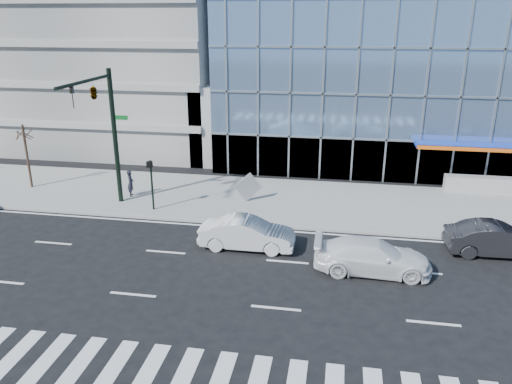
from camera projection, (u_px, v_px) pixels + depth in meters
ground at (287, 262)px, 23.48m from camera, size 160.00×160.00×0.00m
sidewalk at (302, 201)px, 30.88m from camera, size 120.00×8.00×0.15m
theatre_building at (485, 58)px, 42.85m from camera, size 42.00×26.00×15.00m
parking_garage at (112, 26)px, 47.49m from camera, size 24.00×24.00×20.00m
ramp_block at (239, 120)px, 40.15m from camera, size 6.00×8.00×6.00m
traffic_signal at (100, 108)px, 27.43m from camera, size 1.14×5.74×8.00m
ped_signal_post at (151, 177)px, 28.72m from camera, size 0.30×0.33×3.00m
street_tree_near at (24, 133)px, 32.08m from camera, size 1.10×1.10×4.23m
white_suv at (372, 256)px, 22.36m from camera, size 5.22×2.15×1.51m
white_sedan at (247, 233)px, 24.66m from camera, size 4.72×1.66×1.55m
dark_sedan at (497, 240)px, 23.94m from camera, size 4.86×1.87×1.58m
pedestrian at (131, 183)px, 31.36m from camera, size 0.56×0.70×1.67m
tilted_panel at (248, 187)px, 30.44m from camera, size 1.59×0.99×1.82m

